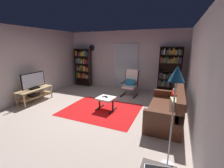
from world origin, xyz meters
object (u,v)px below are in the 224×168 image
Objects in this scene: ottoman at (106,100)px; bookshelf_near_tv at (83,66)px; tv_stand at (35,93)px; bookshelf_near_sofa at (170,70)px; cell_phone at (106,97)px; wall_clock at (92,48)px; tv_remote at (104,97)px; floor_lamp_by_sofa at (176,84)px; lounge_armchair at (131,82)px; television at (34,81)px; leather_sofa at (168,110)px.

bookshelf_near_tv is at bearing 135.23° from ottoman.
bookshelf_near_sofa is at bearing 32.77° from tv_stand.
bookshelf_near_sofa is 2.99m from cell_phone.
bookshelf_near_sofa is 6.62× the size of wall_clock.
tv_remote is (2.56, 0.40, 0.09)m from tv_stand.
floor_lamp_by_sofa is at bearing -14.50° from tv_remote.
tv_remote is (-1.76, -2.39, -0.61)m from bookshelf_near_sofa.
lounge_armchair reaches higher than tv_stand.
television is 2.69m from cell_phone.
bookshelf_near_sofa is 3.02m from tv_remote.
floor_lamp_by_sofa reaches higher than television.
tv_stand is 1.23× the size of lounge_armchair.
ottoman is 1.94× the size of wall_clock.
bookshelf_near_tv is at bearing 83.92° from television.
bookshelf_near_sofa reaches higher than tv_remote.
bookshelf_near_tv is at bearing 160.66° from tv_remote.
bookshelf_near_tv is at bearing 136.98° from floor_lamp_by_sofa.
floor_lamp_by_sofa is at bearing -63.89° from lounge_armchair.
bookshelf_near_sofa is at bearing 27.27° from lounge_armchair.
lounge_armchair is (2.63, -0.63, -0.43)m from bookshelf_near_tv.
tv_remote is (2.56, 0.39, -0.34)m from television.
floor_lamp_by_sofa reaches higher than cell_phone.
bookshelf_near_sofa is at bearing 1.32° from bookshelf_near_tv.
wall_clock reaches higher than leather_sofa.
bookshelf_near_sofa is 1.13× the size of floor_lamp_by_sofa.
bookshelf_near_tv reaches higher than lounge_armchair.
wall_clock reaches higher than television.
lounge_armchair is at bearing 131.85° from leather_sofa.
tv_stand is at bearing -172.34° from ottoman.
lounge_armchair is 3.86m from floor_lamp_by_sofa.
wall_clock is at bearing 76.72° from television.
tv_stand is at bearing 148.25° from cell_phone.
tv_stand is 8.99× the size of cell_phone.
bookshelf_near_tv is at bearing 150.65° from leather_sofa.
bookshelf_near_sofa is 1.65m from lounge_armchair.
ottoman is at bearing -99.43° from lounge_armchair.
wall_clock is at bearing 152.63° from tv_remote.
wall_clock is (-2.24, 0.85, 1.32)m from lounge_armchair.
ottoman is 4.02× the size of cell_phone.
television is 2.70m from bookshelf_near_tv.
tv_remote is at bearing 131.31° from cell_phone.
cell_phone is at bearing -124.97° from bookshelf_near_sofa.
tv_stand is at bearing -175.64° from leather_sofa.
cell_phone is 0.48× the size of wall_clock.
tv_stand is 2.78m from bookshelf_near_tv.
wall_clock is at bearing 159.22° from lounge_armchair.
bookshelf_near_tv is 3.34m from cell_phone.
television is 0.54× the size of floor_lamp_by_sofa.
leather_sofa is 1.82m from cell_phone.
lounge_armchair reaches higher than cell_phone.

